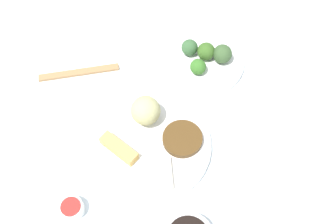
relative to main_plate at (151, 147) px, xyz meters
name	(u,v)px	position (x,y,z in m)	size (l,w,h in m)	color
tabletop	(151,148)	(0.00, 0.00, -0.02)	(2.20, 2.20, 0.02)	white
main_plate	(151,147)	(0.00, 0.00, 0.00)	(0.30, 0.30, 0.02)	white
rice_scoop	(146,111)	(-0.04, 0.07, 0.04)	(0.07, 0.07, 0.07)	#BDB97B
spring_roll	(119,148)	(-0.07, -0.04, 0.02)	(0.10, 0.03, 0.02)	#D6A954
crab_rangoon_wonton	(156,174)	(0.04, -0.07, 0.01)	(0.07, 0.08, 0.01)	beige
stir_fry_heap	(182,139)	(0.07, 0.04, 0.02)	(0.10, 0.10, 0.02)	#503516
broccoli_plate	(203,61)	(0.05, 0.29, 0.00)	(0.23, 0.23, 0.01)	white
broccoli_floret_0	(206,51)	(0.05, 0.30, 0.03)	(0.05, 0.05, 0.05)	#396022
broccoli_floret_1	(190,47)	(0.00, 0.30, 0.03)	(0.05, 0.05, 0.05)	#375F35
broccoli_floret_2	(222,54)	(0.09, 0.31, 0.03)	(0.05, 0.05, 0.05)	#3A582F
broccoli_floret_3	(198,67)	(0.04, 0.25, 0.03)	(0.04, 0.04, 0.04)	#387027
sauce_ramekin_sweet_and_sour	(72,209)	(-0.11, -0.20, 0.01)	(0.05, 0.05, 0.03)	white
sauce_ramekin_sweet_and_sour_liquid	(70,207)	(-0.11, -0.20, 0.02)	(0.04, 0.04, 0.00)	red
chopsticks_pair	(79,72)	(-0.26, 0.15, 0.00)	(0.22, 0.02, 0.01)	#A5784B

